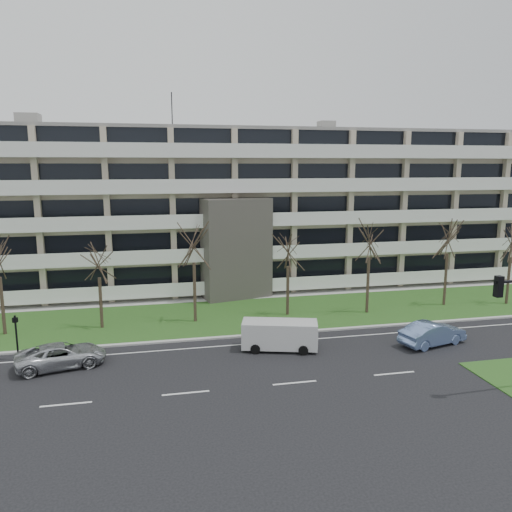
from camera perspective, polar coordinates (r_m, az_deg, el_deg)
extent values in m
plane|color=black|center=(28.56, 4.44, -14.26)|extent=(160.00, 160.00, 0.00)
cube|color=#27551C|center=(40.38, -0.84, -6.70)|extent=(90.00, 10.00, 0.06)
cube|color=#B2B2AD|center=(35.72, 0.75, -8.96)|extent=(90.00, 0.35, 0.12)
cube|color=#B2B2AD|center=(45.57, -2.20, -4.70)|extent=(90.00, 2.00, 0.08)
cube|color=white|center=(34.37, 1.32, -9.86)|extent=(90.00, 0.12, 0.01)
cube|color=#BBAE91|center=(51.10, -3.63, 5.43)|extent=(60.00, 12.00, 15.00)
cube|color=gray|center=(51.02, -3.73, 14.02)|extent=(60.50, 12.50, 0.30)
cube|color=#4C4742|center=(44.62, -2.24, 0.84)|extent=(6.39, 3.69, 9.00)
cube|color=black|center=(44.91, -2.18, -2.35)|extent=(4.92, 1.19, 3.50)
cube|color=gray|center=(51.58, -24.57, 13.93)|extent=(2.00, 2.00, 1.20)
cylinder|color=black|center=(50.67, -9.58, 16.03)|extent=(0.10, 0.10, 3.50)
cube|color=black|center=(46.02, -2.43, -1.91)|extent=(58.00, 0.10, 1.80)
cube|color=white|center=(45.72, -2.27, -3.93)|extent=(58.00, 1.40, 0.22)
cube|color=white|center=(44.95, -2.14, -3.39)|extent=(58.00, 0.08, 1.00)
cube|color=black|center=(45.48, -2.46, 1.78)|extent=(58.00, 0.10, 1.80)
cube|color=white|center=(45.07, -2.30, -0.23)|extent=(58.00, 1.40, 0.22)
cube|color=white|center=(44.33, -2.16, 0.38)|extent=(58.00, 0.08, 1.00)
cube|color=black|center=(45.13, -2.49, 5.55)|extent=(58.00, 0.10, 1.80)
cube|color=white|center=(44.61, -2.33, 3.56)|extent=(58.00, 1.40, 0.22)
cube|color=white|center=(43.91, -2.19, 4.24)|extent=(58.00, 0.08, 1.00)
cube|color=black|center=(44.97, -2.52, 9.36)|extent=(58.00, 0.10, 1.80)
cube|color=white|center=(44.36, -2.36, 7.41)|extent=(58.00, 1.40, 0.22)
cube|color=white|center=(43.69, -2.22, 8.16)|extent=(58.00, 0.08, 1.00)
cube|color=black|center=(45.02, -2.55, 13.18)|extent=(58.00, 0.10, 1.80)
cube|color=white|center=(44.30, -2.39, 11.29)|extent=(58.00, 1.40, 0.22)
cube|color=white|center=(43.68, -2.25, 12.09)|extent=(58.00, 0.08, 1.00)
imported|color=#B7BABF|center=(32.43, -21.37, -10.53)|extent=(5.52, 3.46, 1.42)
imported|color=#7997D3|center=(35.76, 19.52, -8.34)|extent=(5.00, 2.80, 1.56)
cube|color=silver|center=(32.88, 2.71, -8.92)|extent=(5.16, 3.07, 1.71)
cube|color=black|center=(32.72, 2.72, -8.10)|extent=(4.78, 2.84, 0.63)
cube|color=silver|center=(32.96, 6.75, -9.18)|extent=(0.77, 1.73, 1.08)
cylinder|color=black|center=(32.34, -0.09, -10.59)|extent=(0.67, 0.39, 0.63)
cylinder|color=black|center=(34.02, 0.13, -9.51)|extent=(0.67, 0.39, 0.63)
cylinder|color=black|center=(32.29, 5.43, -10.68)|extent=(0.67, 0.39, 0.63)
cylinder|color=black|center=(33.97, 5.35, -9.59)|extent=(0.67, 0.39, 0.63)
cube|color=black|center=(27.50, 25.98, -3.15)|extent=(0.35, 0.35, 1.06)
sphere|color=red|center=(27.43, 26.04, -2.46)|extent=(0.21, 0.21, 0.21)
sphere|color=orange|center=(27.50, 25.98, -3.15)|extent=(0.21, 0.21, 0.21)
sphere|color=green|center=(27.57, 25.92, -3.84)|extent=(0.21, 0.21, 0.21)
cylinder|color=black|center=(34.28, -25.67, -8.44)|extent=(0.11, 0.11, 2.87)
cube|color=black|center=(33.95, -25.83, -6.60)|extent=(0.33, 0.30, 0.31)
sphere|color=red|center=(33.95, -25.83, -6.60)|extent=(0.13, 0.13, 0.13)
cylinder|color=#382B21|center=(39.49, -26.98, -5.14)|extent=(0.24, 0.24, 4.20)
cylinder|color=#382B21|center=(38.41, -17.31, -5.16)|extent=(0.24, 0.24, 3.82)
cylinder|color=#382B21|center=(38.30, -7.02, -4.16)|extent=(0.24, 0.24, 4.66)
cylinder|color=#382B21|center=(39.89, 3.64, -4.00)|extent=(0.24, 0.24, 4.00)
cylinder|color=#382B21|center=(41.31, 12.65, -3.31)|extent=(0.24, 0.24, 4.58)
cylinder|color=#382B21|center=(45.46, 20.84, -2.54)|extent=(0.24, 0.24, 4.52)
cylinder|color=#382B21|center=(48.09, 26.87, -2.55)|extent=(0.24, 0.24, 4.13)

